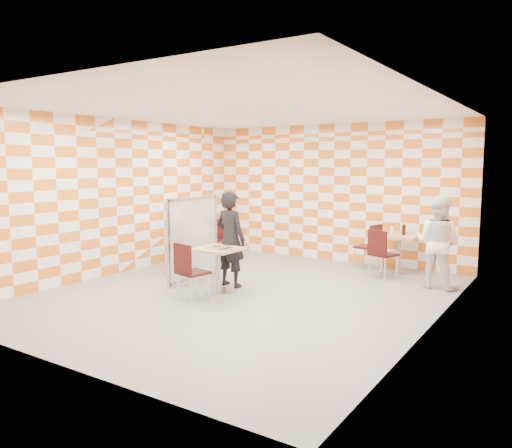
{
  "coord_description": "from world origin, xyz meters",
  "views": [
    {
      "loc": [
        4.53,
        -6.64,
        2.12
      ],
      "look_at": [
        0.1,
        0.2,
        1.15
      ],
      "focal_mm": 35.0,
      "sensor_mm": 36.0,
      "label": 1
    }
  ],
  "objects_px": {
    "second_table": "(399,247)",
    "soda_bottle": "(404,230)",
    "chair_main_front": "(188,268)",
    "chair_second_side": "(371,243)",
    "man_dark": "(231,239)",
    "partition": "(193,239)",
    "main_table": "(218,262)",
    "sport_bottle": "(392,230)",
    "chair_empty_near": "(179,245)",
    "empty_table": "(194,242)",
    "man_white": "(438,242)",
    "chair_second_front": "(381,250)",
    "chair_empty_far": "(214,236)"
  },
  "relations": [
    {
      "from": "empty_table",
      "to": "chair_empty_near",
      "type": "relative_size",
      "value": 0.81
    },
    {
      "from": "chair_empty_near",
      "to": "chair_empty_far",
      "type": "relative_size",
      "value": 1.0
    },
    {
      "from": "chair_empty_far",
      "to": "sport_bottle",
      "type": "height_order",
      "value": "sport_bottle"
    },
    {
      "from": "main_table",
      "to": "man_white",
      "type": "relative_size",
      "value": 0.47
    },
    {
      "from": "chair_main_front",
      "to": "chair_second_side",
      "type": "xyz_separation_m",
      "value": [
        1.51,
        3.88,
        0.0
      ]
    },
    {
      "from": "chair_second_front",
      "to": "chair_second_side",
      "type": "xyz_separation_m",
      "value": [
        -0.44,
        0.72,
        0.0
      ]
    },
    {
      "from": "chair_main_front",
      "to": "chair_empty_near",
      "type": "bearing_deg",
      "value": 135.52
    },
    {
      "from": "second_table",
      "to": "chair_second_side",
      "type": "distance_m",
      "value": 0.57
    },
    {
      "from": "man_dark",
      "to": "empty_table",
      "type": "bearing_deg",
      "value": -24.72
    },
    {
      "from": "chair_empty_near",
      "to": "chair_second_front",
      "type": "bearing_deg",
      "value": 23.83
    },
    {
      "from": "main_table",
      "to": "chair_second_front",
      "type": "height_order",
      "value": "chair_second_front"
    },
    {
      "from": "chair_main_front",
      "to": "chair_empty_near",
      "type": "xyz_separation_m",
      "value": [
        -1.61,
        1.58,
        0.0
      ]
    },
    {
      "from": "soda_bottle",
      "to": "sport_bottle",
      "type": "bearing_deg",
      "value": 172.59
    },
    {
      "from": "chair_second_side",
      "to": "second_table",
      "type": "bearing_deg",
      "value": -0.07
    },
    {
      "from": "empty_table",
      "to": "chair_second_front",
      "type": "distance_m",
      "value": 3.79
    },
    {
      "from": "chair_empty_far",
      "to": "partition",
      "type": "height_order",
      "value": "partition"
    },
    {
      "from": "man_white",
      "to": "empty_table",
      "type": "bearing_deg",
      "value": 18.66
    },
    {
      "from": "chair_empty_far",
      "to": "man_white",
      "type": "xyz_separation_m",
      "value": [
        4.77,
        0.12,
        0.25
      ]
    },
    {
      "from": "chair_second_side",
      "to": "chair_second_front",
      "type": "bearing_deg",
      "value": -58.25
    },
    {
      "from": "main_table",
      "to": "man_white",
      "type": "distance_m",
      "value": 3.77
    },
    {
      "from": "chair_empty_far",
      "to": "man_white",
      "type": "bearing_deg",
      "value": 1.45
    },
    {
      "from": "chair_second_side",
      "to": "man_dark",
      "type": "xyz_separation_m",
      "value": [
        -1.57,
        -2.69,
        0.29
      ]
    },
    {
      "from": "partition",
      "to": "man_dark",
      "type": "bearing_deg",
      "value": 8.3
    },
    {
      "from": "second_table",
      "to": "chair_second_side",
      "type": "bearing_deg",
      "value": 179.93
    },
    {
      "from": "chair_main_front",
      "to": "partition",
      "type": "xyz_separation_m",
      "value": [
        -0.81,
        1.08,
        0.25
      ]
    },
    {
      "from": "empty_table",
      "to": "soda_bottle",
      "type": "xyz_separation_m",
      "value": [
        3.85,
        1.76,
        0.34
      ]
    },
    {
      "from": "man_dark",
      "to": "partition",
      "type": "bearing_deg",
      "value": 14.32
    },
    {
      "from": "empty_table",
      "to": "sport_bottle",
      "type": "relative_size",
      "value": 3.75
    },
    {
      "from": "chair_second_front",
      "to": "sport_bottle",
      "type": "relative_size",
      "value": 4.62
    },
    {
      "from": "chair_main_front",
      "to": "chair_empty_far",
      "type": "xyz_separation_m",
      "value": [
        -1.77,
        2.91,
        0.0
      ]
    },
    {
      "from": "chair_empty_near",
      "to": "partition",
      "type": "distance_m",
      "value": 0.98
    },
    {
      "from": "chair_second_side",
      "to": "man_dark",
      "type": "relative_size",
      "value": 0.55
    },
    {
      "from": "second_table",
      "to": "empty_table",
      "type": "xyz_separation_m",
      "value": [
        -3.79,
        -1.71,
        0.0
      ]
    },
    {
      "from": "second_table",
      "to": "empty_table",
      "type": "height_order",
      "value": "same"
    },
    {
      "from": "chair_main_front",
      "to": "man_white",
      "type": "bearing_deg",
      "value": 45.31
    },
    {
      "from": "chair_second_front",
      "to": "partition",
      "type": "relative_size",
      "value": 0.6
    },
    {
      "from": "second_table",
      "to": "soda_bottle",
      "type": "relative_size",
      "value": 3.26
    },
    {
      "from": "chair_main_front",
      "to": "man_dark",
      "type": "height_order",
      "value": "man_dark"
    },
    {
      "from": "man_white",
      "to": "soda_bottle",
      "type": "bearing_deg",
      "value": -38.28
    },
    {
      "from": "chair_empty_near",
      "to": "sport_bottle",
      "type": "relative_size",
      "value": 4.62
    },
    {
      "from": "chair_empty_near",
      "to": "chair_empty_far",
      "type": "height_order",
      "value": "same"
    },
    {
      "from": "soda_bottle",
      "to": "empty_table",
      "type": "bearing_deg",
      "value": -155.47
    },
    {
      "from": "chair_empty_near",
      "to": "sport_bottle",
      "type": "bearing_deg",
      "value": 34.02
    },
    {
      "from": "second_table",
      "to": "chair_second_front",
      "type": "distance_m",
      "value": 0.73
    },
    {
      "from": "chair_main_front",
      "to": "soda_bottle",
      "type": "distance_m",
      "value": 4.49
    },
    {
      "from": "man_dark",
      "to": "soda_bottle",
      "type": "xyz_separation_m",
      "value": [
        2.2,
        2.74,
        0.02
      ]
    },
    {
      "from": "chair_empty_near",
      "to": "sport_bottle",
      "type": "xyz_separation_m",
      "value": [
        3.52,
        2.38,
        0.29
      ]
    },
    {
      "from": "main_table",
      "to": "sport_bottle",
      "type": "distance_m",
      "value": 3.76
    },
    {
      "from": "man_white",
      "to": "chair_second_front",
      "type": "bearing_deg",
      "value": 1.41
    },
    {
      "from": "main_table",
      "to": "empty_table",
      "type": "relative_size",
      "value": 1.0
    }
  ]
}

